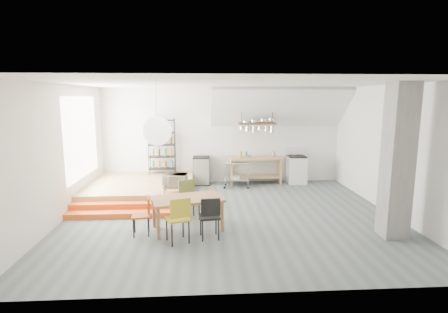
{
  "coord_description": "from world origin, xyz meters",
  "views": [
    {
      "loc": [
        -0.66,
        -8.26,
        2.89
      ],
      "look_at": [
        -0.1,
        0.8,
        1.34
      ],
      "focal_mm": 28.0,
      "sensor_mm": 36.0,
      "label": 1
    }
  ],
  "objects": [
    {
      "name": "step_lower",
      "position": [
        -2.5,
        0.05,
        0.07
      ],
      "size": [
        3.0,
        0.35,
        0.13
      ],
      "primitive_type": "cube",
      "color": "#E9581B",
      "rests_on": "ground"
    },
    {
      "name": "chair_olive",
      "position": [
        -1.02,
        -0.15,
        0.56
      ],
      "size": [
        0.56,
        0.56,
        0.93
      ],
      "rotation": [
        0.0,
        0.0,
        0.43
      ],
      "color": "#606932",
      "rests_on": "ground"
    },
    {
      "name": "kitchen_counter",
      "position": [
        1.1,
        3.15,
        0.63
      ],
      "size": [
        1.8,
        0.6,
        0.91
      ],
      "color": "#9E7C4F",
      "rests_on": "ground"
    },
    {
      "name": "step_upper",
      "position": [
        -2.5,
        0.4,
        0.13
      ],
      "size": [
        3.0,
        0.35,
        0.27
      ],
      "primitive_type": "cube",
      "color": "#E9581B",
      "rests_on": "ground"
    },
    {
      "name": "chair_red",
      "position": [
        -1.91,
        -1.11,
        0.49
      ],
      "size": [
        0.42,
        0.42,
        0.82
      ],
      "rotation": [
        0.0,
        0.0,
        -1.45
      ],
      "color": "#BB4A1A",
      "rests_on": "ground"
    },
    {
      "name": "window_pane",
      "position": [
        -3.98,
        1.5,
        1.8
      ],
      "size": [
        0.02,
        2.5,
        2.2
      ],
      "primitive_type": "cube",
      "color": "white",
      "rests_on": "wall_left"
    },
    {
      "name": "wall_back",
      "position": [
        0.0,
        3.5,
        1.6
      ],
      "size": [
        8.0,
        0.04,
        3.2
      ],
      "primitive_type": "cube",
      "color": "silver",
      "rests_on": "ground"
    },
    {
      "name": "microwave",
      "position": [
        -1.4,
        0.75,
        0.73
      ],
      "size": [
        0.66,
        0.49,
        0.33
      ],
      "primitive_type": "imported",
      "rotation": [
        0.0,
        0.0,
        -0.14
      ],
      "color": "beige",
      "rests_on": "microwave_shelf"
    },
    {
      "name": "concrete_column",
      "position": [
        3.3,
        -1.5,
        1.6
      ],
      "size": [
        0.5,
        0.5,
        3.2
      ],
      "primitive_type": "cube",
      "color": "slate",
      "rests_on": "ground"
    },
    {
      "name": "chair_mustard",
      "position": [
        -1.15,
        -1.62,
        0.57
      ],
      "size": [
        0.57,
        0.57,
        0.96
      ],
      "rotation": [
        0.0,
        0.0,
        3.54
      ],
      "color": "#AE9A1D",
      "rests_on": "ground"
    },
    {
      "name": "platform",
      "position": [
        -2.5,
        2.0,
        0.2
      ],
      "size": [
        3.0,
        3.0,
        0.4
      ],
      "primitive_type": "cube",
      "color": "#9E7C4F",
      "rests_on": "ground"
    },
    {
      "name": "paper_lantern",
      "position": [
        -1.6,
        -1.01,
        2.2
      ],
      "size": [
        0.6,
        0.6,
        0.6
      ],
      "primitive_type": "sphere",
      "color": "white",
      "rests_on": "ceiling"
    },
    {
      "name": "microwave_shelf",
      "position": [
        -1.4,
        0.75,
        0.55
      ],
      "size": [
        0.6,
        0.4,
        0.16
      ],
      "color": "#9E7C4F",
      "rests_on": "platform"
    },
    {
      "name": "wall_left",
      "position": [
        -4.0,
        0.0,
        1.6
      ],
      "size": [
        0.04,
        7.0,
        3.2
      ],
      "primitive_type": "cube",
      "color": "silver",
      "rests_on": "ground"
    },
    {
      "name": "ceiling",
      "position": [
        0.0,
        0.0,
        3.2
      ],
      "size": [
        8.0,
        7.0,
        0.02
      ],
      "primitive_type": "cube",
      "color": "white",
      "rests_on": "wall_back"
    },
    {
      "name": "chair_black",
      "position": [
        -0.53,
        -1.45,
        0.54
      ],
      "size": [
        0.46,
        0.46,
        0.9
      ],
      "rotation": [
        0.0,
        0.0,
        3.26
      ],
      "color": "black",
      "rests_on": "ground"
    },
    {
      "name": "wall_right",
      "position": [
        4.0,
        0.0,
        1.6
      ],
      "size": [
        0.04,
        7.0,
        3.2
      ],
      "primitive_type": "cube",
      "color": "silver",
      "rests_on": "ground"
    },
    {
      "name": "floor",
      "position": [
        0.0,
        0.0,
        0.0
      ],
      "size": [
        8.0,
        8.0,
        0.0
      ],
      "primitive_type": "plane",
      "color": "#535E60",
      "rests_on": "ground"
    },
    {
      "name": "stove",
      "position": [
        2.5,
        3.16,
        0.48
      ],
      "size": [
        0.6,
        0.6,
        1.18
      ],
      "color": "white",
      "rests_on": "ground"
    },
    {
      "name": "dining_table",
      "position": [
        -1.02,
        -0.86,
        0.64
      ],
      "size": [
        1.68,
        1.21,
        0.72
      ],
      "rotation": [
        0.0,
        0.0,
        0.25
      ],
      "color": "brown",
      "rests_on": "ground"
    },
    {
      "name": "wire_shelving",
      "position": [
        -2.0,
        3.2,
        1.33
      ],
      "size": [
        0.88,
        0.38,
        1.8
      ],
      "color": "black",
      "rests_on": "platform"
    },
    {
      "name": "mini_fridge",
      "position": [
        -0.72,
        3.2,
        0.47
      ],
      "size": [
        0.55,
        0.55,
        0.93
      ],
      "primitive_type": "cube",
      "color": "black",
      "rests_on": "ground"
    },
    {
      "name": "slope_ceiling",
      "position": [
        1.8,
        2.9,
        2.55
      ],
      "size": [
        4.4,
        1.44,
        1.32
      ],
      "primitive_type": "cube",
      "rotation": [
        -0.73,
        0.0,
        0.0
      ],
      "color": "white",
      "rests_on": "wall_back"
    },
    {
      "name": "rolling_cart",
      "position": [
        0.42,
        2.7,
        0.52
      ],
      "size": [
        0.87,
        0.56,
        0.81
      ],
      "rotation": [
        0.0,
        0.0,
        -0.13
      ],
      "color": "silver",
      "rests_on": "ground"
    },
    {
      "name": "bowl",
      "position": [
        0.9,
        3.1,
        0.94
      ],
      "size": [
        0.27,
        0.27,
        0.05
      ],
      "primitive_type": "imported",
      "rotation": [
        0.0,
        0.0,
        -0.4
      ],
      "color": "silver",
      "rests_on": "kitchen_counter"
    },
    {
      "name": "pot_rack",
      "position": [
        1.13,
        2.92,
        1.98
      ],
      "size": [
        1.2,
        0.5,
        1.43
      ],
      "color": "#43291B",
      "rests_on": "ceiling"
    }
  ]
}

